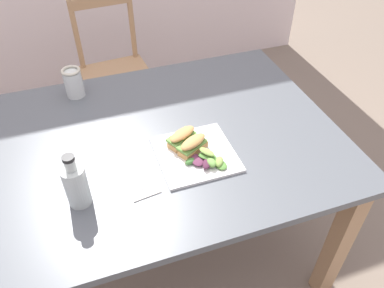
% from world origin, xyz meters
% --- Properties ---
extents(ground_plane, '(7.26, 7.26, 0.00)m').
position_xyz_m(ground_plane, '(0.00, 0.00, 0.00)').
color(ground_plane, '#7A6B5B').
extents(dining_table, '(1.33, 1.00, 0.74)m').
position_xyz_m(dining_table, '(0.14, 0.05, 0.63)').
color(dining_table, '#51565B').
rests_on(dining_table, ground).
extents(chair_wooden_far, '(0.43, 0.43, 0.87)m').
position_xyz_m(chair_wooden_far, '(0.11, 1.06, 0.45)').
color(chair_wooden_far, tan).
rests_on(chair_wooden_far, ground).
extents(plate_lunch, '(0.27, 0.27, 0.01)m').
position_xyz_m(plate_lunch, '(0.23, -0.09, 0.74)').
color(plate_lunch, white).
rests_on(plate_lunch, dining_table).
extents(sandwich_half_front, '(0.12, 0.10, 0.06)m').
position_xyz_m(sandwich_half_front, '(0.22, -0.07, 0.78)').
color(sandwich_half_front, tan).
rests_on(sandwich_half_front, plate_lunch).
extents(sandwich_half_back, '(0.12, 0.10, 0.06)m').
position_xyz_m(sandwich_half_back, '(0.20, -0.02, 0.78)').
color(sandwich_half_back, tan).
rests_on(sandwich_half_back, plate_lunch).
extents(salad_mixed_greens, '(0.14, 0.11, 0.04)m').
position_xyz_m(salad_mixed_greens, '(0.25, -0.15, 0.76)').
color(salad_mixed_greens, '#602D47').
rests_on(salad_mixed_greens, plate_lunch).
extents(napkin_folded, '(0.13, 0.27, 0.00)m').
position_xyz_m(napkin_folded, '(-0.00, -0.10, 0.74)').
color(napkin_folded, silver).
rests_on(napkin_folded, dining_table).
extents(fork_on_napkin, '(0.04, 0.19, 0.00)m').
position_xyz_m(fork_on_napkin, '(-0.00, -0.08, 0.75)').
color(fork_on_napkin, silver).
rests_on(fork_on_napkin, napkin_folded).
extents(bottle_cold_brew, '(0.07, 0.07, 0.20)m').
position_xyz_m(bottle_cold_brew, '(-0.19, -0.17, 0.81)').
color(bottle_cold_brew, '#472819').
rests_on(bottle_cold_brew, dining_table).
extents(mason_jar_iced_tea, '(0.08, 0.08, 0.13)m').
position_xyz_m(mason_jar_iced_tea, '(-0.13, 0.43, 0.80)').
color(mason_jar_iced_tea, '#995623').
rests_on(mason_jar_iced_tea, dining_table).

